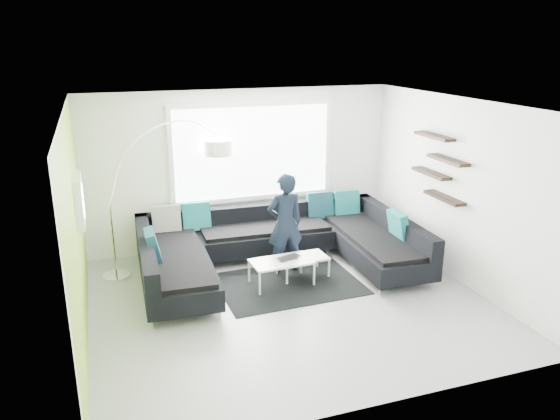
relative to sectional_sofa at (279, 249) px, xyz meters
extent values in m
plane|color=gray|center=(-0.19, -1.01, -0.41)|extent=(5.50, 5.50, 0.00)
cube|color=white|center=(-0.19, 1.49, 0.99)|extent=(5.50, 0.04, 2.80)
cube|color=white|center=(-0.19, -3.51, 0.99)|extent=(5.50, 0.04, 2.80)
cube|color=white|center=(-2.94, -1.01, 0.99)|extent=(0.04, 5.00, 2.80)
cube|color=white|center=(2.56, -1.01, 0.99)|extent=(0.04, 5.00, 2.80)
cube|color=white|center=(-0.19, -1.01, 2.39)|extent=(5.50, 5.00, 0.04)
cube|color=#7FB72D|center=(-2.93, -1.01, 0.99)|extent=(0.01, 5.00, 2.80)
cube|color=white|center=(0.01, 1.45, 1.29)|extent=(2.96, 0.06, 1.68)
cube|color=white|center=(-2.87, -0.41, 1.19)|extent=(0.12, 0.66, 0.66)
cube|color=black|center=(2.45, -0.61, 1.29)|extent=(0.20, 1.24, 0.95)
cube|color=black|center=(0.00, 0.00, -0.18)|extent=(4.40, 2.82, 0.45)
cube|color=black|center=(0.00, 0.00, 0.21)|extent=(4.40, 2.82, 0.34)
cube|color=#0C4C51|center=(0.00, 0.00, 0.28)|extent=(3.86, 0.37, 0.48)
cube|color=black|center=(0.01, -0.47, -0.40)|extent=(2.18, 1.61, 0.01)
cube|color=silver|center=(0.11, -0.35, -0.21)|extent=(1.23, 0.76, 0.39)
cube|color=black|center=(1.86, -0.73, -0.16)|extent=(0.40, 0.40, 0.50)
imported|color=black|center=(0.12, 0.03, 0.40)|extent=(0.63, 0.44, 1.63)
imported|color=black|center=(0.04, -0.44, 0.00)|extent=(0.51, 0.46, 0.03)
camera|label=1|loc=(-2.60, -7.69, 3.21)|focal=35.00mm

